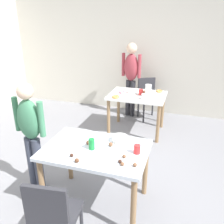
% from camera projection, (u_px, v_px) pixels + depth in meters
% --- Properties ---
extents(ground_plane, '(6.40, 6.40, 0.00)m').
position_uv_depth(ground_plane, '(91.00, 199.00, 2.99)').
color(ground_plane, gray).
extents(wall_back, '(6.40, 0.10, 2.60)m').
position_uv_depth(wall_back, '(144.00, 55.00, 5.33)').
color(wall_back, beige).
rests_on(wall_back, ground_plane).
extents(dining_table_near, '(1.15, 0.78, 0.75)m').
position_uv_depth(dining_table_near, '(96.00, 156.00, 2.70)').
color(dining_table_near, silver).
rests_on(dining_table_near, ground_plane).
extents(dining_table_far, '(1.03, 0.78, 0.75)m').
position_uv_depth(dining_table_far, '(137.00, 100.00, 4.50)').
color(dining_table_far, white).
rests_on(dining_table_far, ground_plane).
extents(chair_near_table, '(0.45, 0.45, 0.87)m').
position_uv_depth(chair_near_table, '(53.00, 214.00, 2.11)').
color(chair_near_table, '#2D2D33').
rests_on(chair_near_table, ground_plane).
extents(chair_far_table, '(0.55, 0.55, 0.87)m').
position_uv_depth(chair_far_table, '(148.00, 96.00, 5.18)').
color(chair_far_table, '#2D2D33').
rests_on(chair_far_table, ground_plane).
extents(person_girl_near, '(0.46, 0.24, 1.41)m').
position_uv_depth(person_girl_near, '(30.00, 129.00, 2.90)').
color(person_girl_near, '#383D4C').
rests_on(person_girl_near, ground_plane).
extents(person_adult_far, '(0.45, 0.27, 1.59)m').
position_uv_depth(person_adult_far, '(131.00, 73.00, 5.12)').
color(person_adult_far, '#28282D').
rests_on(person_adult_far, ground_plane).
extents(mixing_bowl, '(0.19, 0.19, 0.06)m').
position_uv_depth(mixing_bowl, '(120.00, 139.00, 2.80)').
color(mixing_bowl, white).
rests_on(mixing_bowl, dining_table_near).
extents(soda_can, '(0.07, 0.07, 0.12)m').
position_uv_depth(soda_can, '(92.00, 144.00, 2.63)').
color(soda_can, '#198438').
rests_on(soda_can, dining_table_near).
extents(fork_near, '(0.17, 0.02, 0.01)m').
position_uv_depth(fork_near, '(62.00, 142.00, 2.80)').
color(fork_near, silver).
rests_on(fork_near, dining_table_near).
extents(cup_near_0, '(0.07, 0.07, 0.10)m').
position_uv_depth(cup_near_0, '(137.00, 149.00, 2.55)').
color(cup_near_0, red).
rests_on(cup_near_0, dining_table_near).
extents(cake_ball_0, '(0.04, 0.04, 0.04)m').
position_uv_depth(cake_ball_0, '(72.00, 155.00, 2.49)').
color(cake_ball_0, '#3D2319').
rests_on(cake_ball_0, dining_table_near).
extents(cake_ball_1, '(0.05, 0.05, 0.05)m').
position_uv_depth(cake_ball_1, '(77.00, 160.00, 2.40)').
color(cake_ball_1, brown).
rests_on(cake_ball_1, dining_table_near).
extents(cake_ball_2, '(0.04, 0.04, 0.04)m').
position_uv_depth(cake_ball_2, '(135.00, 165.00, 2.33)').
color(cake_ball_2, brown).
rests_on(cake_ball_2, dining_table_near).
extents(cake_ball_3, '(0.04, 0.04, 0.04)m').
position_uv_depth(cake_ball_3, '(120.00, 161.00, 2.39)').
color(cake_ball_3, '#3D2319').
rests_on(cake_ball_3, dining_table_near).
extents(cake_ball_4, '(0.04, 0.04, 0.04)m').
position_uv_depth(cake_ball_4, '(122.00, 164.00, 2.35)').
color(cake_ball_4, brown).
rests_on(cake_ball_4, dining_table_near).
extents(cake_ball_5, '(0.05, 0.05, 0.05)m').
position_uv_depth(cake_ball_5, '(88.00, 143.00, 2.73)').
color(cake_ball_5, brown).
rests_on(cake_ball_5, dining_table_near).
extents(cake_ball_6, '(0.05, 0.05, 0.05)m').
position_uv_depth(cake_ball_6, '(111.00, 144.00, 2.69)').
color(cake_ball_6, brown).
rests_on(cake_ball_6, dining_table_near).
extents(cake_ball_7, '(0.04, 0.04, 0.04)m').
position_uv_depth(cake_ball_7, '(124.00, 156.00, 2.48)').
color(cake_ball_7, brown).
rests_on(cake_ball_7, dining_table_near).
extents(pitcher_far, '(0.11, 0.11, 0.22)m').
position_uv_depth(pitcher_far, '(148.00, 91.00, 4.29)').
color(pitcher_far, white).
rests_on(pitcher_far, dining_table_far).
extents(cup_far_0, '(0.08, 0.08, 0.10)m').
position_uv_depth(cup_far_0, '(141.00, 92.00, 4.43)').
color(cup_far_0, red).
rests_on(cup_far_0, dining_table_far).
extents(cup_far_1, '(0.08, 0.08, 0.09)m').
position_uv_depth(cup_far_1, '(144.00, 97.00, 4.20)').
color(cup_far_1, white).
rests_on(cup_far_1, dining_table_far).
extents(donut_far_0, '(0.14, 0.14, 0.04)m').
position_uv_depth(donut_far_0, '(116.00, 97.00, 4.27)').
color(donut_far_0, gold).
rests_on(donut_far_0, dining_table_far).
extents(donut_far_1, '(0.11, 0.11, 0.03)m').
position_uv_depth(donut_far_1, '(134.00, 90.00, 4.66)').
color(donut_far_1, white).
rests_on(donut_far_1, dining_table_far).
extents(donut_far_2, '(0.10, 0.10, 0.03)m').
position_uv_depth(donut_far_2, '(145.00, 92.00, 4.57)').
color(donut_far_2, brown).
rests_on(donut_far_2, dining_table_far).
extents(donut_far_3, '(0.14, 0.14, 0.04)m').
position_uv_depth(donut_far_3, '(123.00, 92.00, 4.53)').
color(donut_far_3, pink).
rests_on(donut_far_3, dining_table_far).
extents(donut_far_4, '(0.14, 0.14, 0.04)m').
position_uv_depth(donut_far_4, '(130.00, 92.00, 4.56)').
color(donut_far_4, white).
rests_on(donut_far_4, dining_table_far).
extents(donut_far_5, '(0.12, 0.12, 0.04)m').
position_uv_depth(donut_far_5, '(159.00, 91.00, 4.59)').
color(donut_far_5, gold).
rests_on(donut_far_5, dining_table_far).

